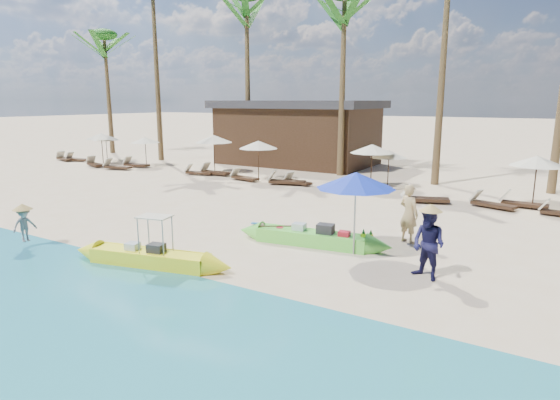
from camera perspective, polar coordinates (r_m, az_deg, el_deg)
The scene contains 36 objects.
ground at distance 13.96m, azimuth -3.94°, elevation -5.95°, with size 240.00×240.00×0.00m, color beige.
wet_sand_strip at distance 10.55m, azimuth -20.09°, elevation -12.81°, with size 240.00×4.50×0.01m, color tan.
green_canoe at distance 14.27m, azimuth 3.88°, elevation -4.57°, with size 5.45×1.17×0.69m.
yellow_canoe at distance 12.97m, azimuth -15.57°, elevation -6.76°, with size 5.23×1.52×1.38m.
tourist at distance 14.87m, azimuth 15.43°, elevation -1.61°, with size 0.66×0.43×1.81m, color tan.
vendor_green at distance 11.95m, azimuth 17.65°, elevation -5.17°, with size 0.86×0.67×1.77m, color #17163D.
vendor_yellow at distance 15.83m, azimuth -28.71°, elevation -2.64°, with size 0.67×0.39×1.04m, color gray.
blue_umbrella at distance 13.08m, azimuth 9.25°, elevation 2.38°, with size 2.20×2.20×2.37m.
resort_parasol_0 at distance 35.78m, azimuth -20.48°, elevation 7.12°, with size 1.84×1.84×1.89m.
lounger_0_left at distance 37.56m, azimuth -24.82°, elevation 4.66°, with size 1.86×0.90×0.61m.
lounger_0_right at distance 36.93m, azimuth -23.60°, elevation 4.66°, with size 1.80×0.74×0.60m.
resort_parasol_1 at distance 34.30m, azimuth -20.96°, elevation 7.28°, with size 2.08×2.08×2.14m.
lounger_1_left at distance 33.50m, azimuth -21.67°, elevation 4.16°, with size 1.88×1.07×0.61m.
lounger_1_right at distance 31.54m, azimuth -19.34°, elevation 3.90°, with size 1.93×0.94×0.63m.
resort_parasol_2 at distance 32.30m, azimuth -16.13°, elevation 7.05°, with size 1.89×1.89×1.95m.
lounger_2_left at distance 32.30m, azimuth -17.25°, elevation 4.22°, with size 1.90×0.76×0.63m.
resort_parasol_3 at distance 28.33m, azimuth -8.06°, elevation 7.39°, with size 2.22×2.22×2.29m.
lounger_3_left at distance 27.99m, azimuth -10.01°, elevation 3.41°, with size 1.76×0.94×0.57m.
lounger_3_right at distance 27.79m, azimuth -8.03°, elevation 3.47°, with size 1.92×0.61×0.65m.
resort_parasol_4 at distance 25.36m, azimuth -2.66°, elevation 6.75°, with size 2.12×2.12×2.19m.
lounger_4_left at distance 25.75m, azimuth -4.47°, elevation 2.83°, with size 1.82×0.81×0.60m.
lounger_4_right at distance 24.32m, azimuth 0.56°, elevation 2.38°, with size 2.08×1.17×0.67m.
resort_parasol_5 at distance 23.43m, azimuth 11.16°, elevation 6.15°, with size 2.15×2.15×2.21m.
lounger_5_left at distance 24.42m, azimuth 2.03°, elevation 2.33°, with size 1.73×0.92×0.56m.
resort_parasol_6 at distance 23.90m, azimuth 13.15°, elevation 5.48°, with size 1.83×1.83×1.89m.
lounger_6_left at distance 23.02m, azimuth 10.34°, elevation 1.57°, with size 1.82×0.84×0.60m.
lounger_6_right at distance 20.92m, azimuth 16.97°, elevation 0.27°, with size 2.08×1.22×0.68m.
resort_parasol_7 at distance 21.29m, azimuth 28.87°, elevation 4.19°, with size 2.10×2.10×2.16m.
lounger_7_left at distance 20.92m, azimuth 24.27°, elevation -0.34°, with size 1.88×1.04×0.61m.
lounger_7_right at distance 21.54m, azimuth 27.33°, elevation -0.29°, with size 1.84×0.64×0.62m.
lounger_8_left at distance 20.61m, azimuth 30.98°, elevation -1.24°, with size 1.66×0.68×0.55m.
palm_0 at distance 41.83m, azimuth -20.53°, elevation 16.54°, with size 2.08×2.08×9.90m.
palm_1 at distance 36.06m, azimuth -15.21°, elevation 22.06°, with size 2.08×2.08×13.60m.
palm_2 at distance 31.99m, azimuth -4.08°, elevation 20.78°, with size 2.08×2.08×11.33m.
palm_3 at distance 27.76m, azimuth 7.82°, elevation 20.79°, with size 2.08×2.08×10.52m.
pavilion_west at distance 32.45m, azimuth 2.17°, elevation 8.30°, with size 10.80×6.60×4.30m.
Camera 1 is at (7.65, -10.85, 4.30)m, focal length 30.00 mm.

